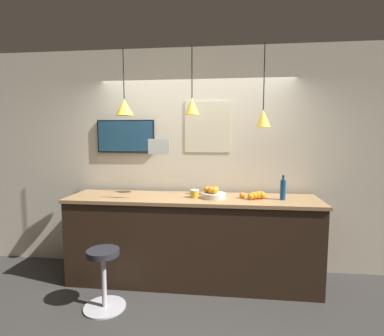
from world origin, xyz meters
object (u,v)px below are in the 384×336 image
object	(u,v)px
fruit_bowl	(213,194)
mounted_tv	(126,136)
juice_bottle	(283,189)
bar_stool	(104,272)
spread_jar	(195,194)

from	to	relation	value
fruit_bowl	mounted_tv	world-z (taller)	mounted_tv
fruit_bowl	juice_bottle	distance (m)	0.80
bar_stool	juice_bottle	size ratio (longest dim) A/B	2.20
fruit_bowl	mounted_tv	distance (m)	1.44
juice_bottle	mounted_tv	size ratio (longest dim) A/B	0.37
juice_bottle	spread_jar	world-z (taller)	juice_bottle
juice_bottle	fruit_bowl	bearing A→B (deg)	-179.56
spread_jar	juice_bottle	bearing A→B (deg)	0.00
fruit_bowl	mounted_tv	size ratio (longest dim) A/B	0.36
bar_stool	juice_bottle	world-z (taller)	juice_bottle
mounted_tv	spread_jar	bearing A→B (deg)	-23.62
spread_jar	mounted_tv	bearing A→B (deg)	156.38
bar_stool	fruit_bowl	distance (m)	1.46
fruit_bowl	juice_bottle	xyz separation A→B (m)	(0.79, 0.01, 0.07)
mounted_tv	juice_bottle	bearing A→B (deg)	-12.11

